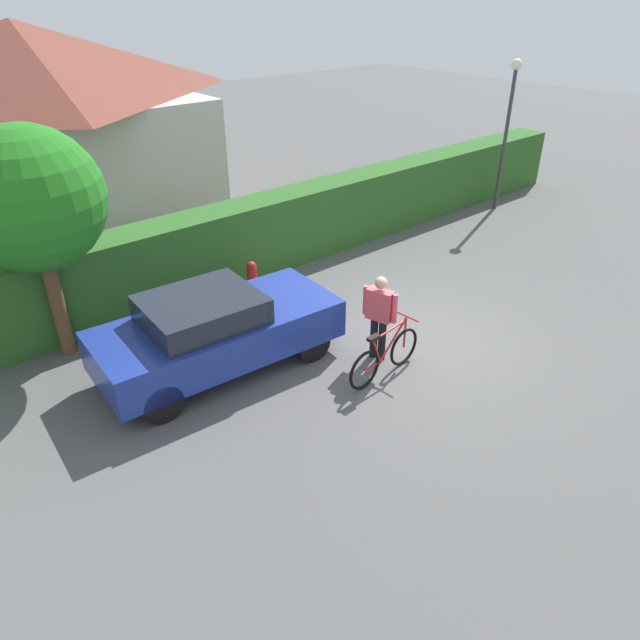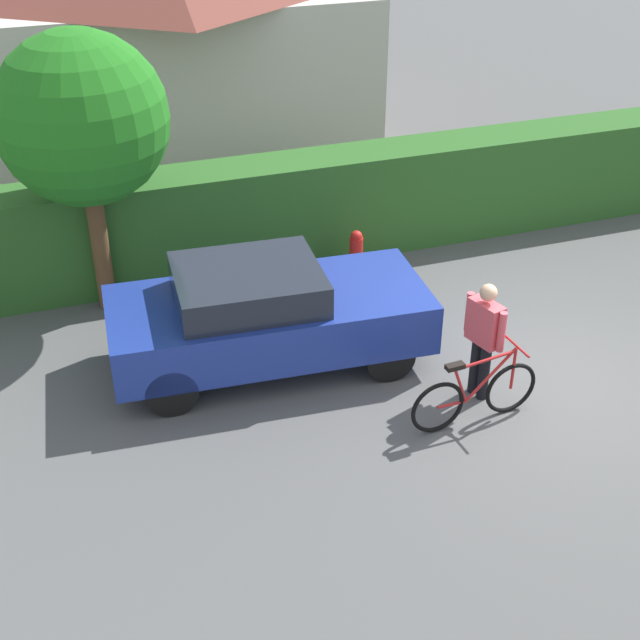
% 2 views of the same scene
% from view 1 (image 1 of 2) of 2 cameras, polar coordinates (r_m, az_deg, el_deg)
% --- Properties ---
extents(ground_plane, '(60.00, 60.00, 0.00)m').
position_cam_1_polar(ground_plane, '(10.81, 9.58, -1.84)').
color(ground_plane, '#535353').
extents(hedge_row, '(20.36, 0.90, 1.61)m').
position_cam_1_polar(hedge_row, '(13.31, -4.46, 8.65)').
color(hedge_row, '#2B5D23').
rests_on(hedge_row, ground).
extents(house_distant, '(8.03, 5.84, 4.95)m').
position_cam_1_polar(house_distant, '(16.89, -26.18, 16.55)').
color(house_distant, beige).
rests_on(house_distant, ground).
extents(parked_car_near, '(4.10, 1.96, 1.39)m').
position_cam_1_polar(parked_car_near, '(9.67, -10.14, -0.97)').
color(parked_car_near, navy).
rests_on(parked_car_near, ground).
extents(bicycle, '(1.66, 0.50, 0.95)m').
position_cam_1_polar(bicycle, '(9.56, 6.35, -3.52)').
color(bicycle, black).
rests_on(bicycle, ground).
extents(person_rider, '(0.31, 0.62, 1.54)m').
position_cam_1_polar(person_rider, '(9.75, 5.81, 0.73)').
color(person_rider, black).
rests_on(person_rider, ground).
extents(street_lamp, '(0.28, 0.28, 3.97)m').
position_cam_1_polar(street_lamp, '(17.27, 17.94, 18.51)').
color(street_lamp, '#38383D').
rests_on(street_lamp, ground).
extents(tree_kerbside, '(2.25, 2.25, 3.90)m').
position_cam_1_polar(tree_kerbside, '(10.12, -26.35, 10.42)').
color(tree_kerbside, brown).
rests_on(tree_kerbside, ground).
extents(fire_hydrant, '(0.20, 0.20, 0.81)m').
position_cam_1_polar(fire_hydrant, '(11.97, -6.62, 3.95)').
color(fire_hydrant, red).
rests_on(fire_hydrant, ground).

